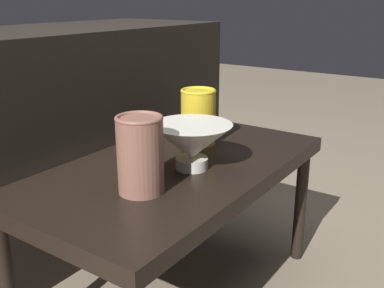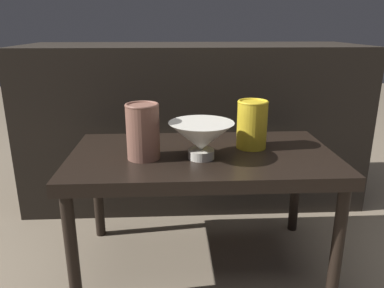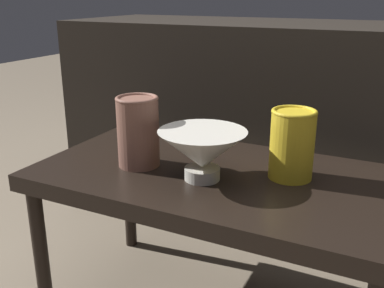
{
  "view_description": "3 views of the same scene",
  "coord_description": "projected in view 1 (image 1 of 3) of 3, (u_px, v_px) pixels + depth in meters",
  "views": [
    {
      "loc": [
        -0.85,
        -0.64,
        0.8
      ],
      "look_at": [
        -0.04,
        -0.07,
        0.48
      ],
      "focal_mm": 42.0,
      "sensor_mm": 36.0,
      "label": 1
    },
    {
      "loc": [
        -0.09,
        -1.12,
        0.79
      ],
      "look_at": [
        -0.04,
        -0.05,
        0.45
      ],
      "focal_mm": 35.0,
      "sensor_mm": 36.0,
      "label": 2
    },
    {
      "loc": [
        0.38,
        -0.89,
        0.8
      ],
      "look_at": [
        -0.04,
        -0.05,
        0.48
      ],
      "focal_mm": 42.0,
      "sensor_mm": 36.0,
      "label": 3
    }
  ],
  "objects": [
    {
      "name": "table",
      "position": [
        177.0,
        178.0,
        1.15
      ],
      "size": [
        0.84,
        0.46,
        0.4
      ],
      "color": "black",
      "rests_on": "ground_plane"
    },
    {
      "name": "vase_colorful_right",
      "position": [
        198.0,
        116.0,
        1.26
      ],
      "size": [
        0.1,
        0.1,
        0.16
      ],
      "color": "gold",
      "rests_on": "table"
    },
    {
      "name": "vase_textured_left",
      "position": [
        140.0,
        154.0,
        0.94
      ],
      "size": [
        0.1,
        0.1,
        0.17
      ],
      "color": "brown",
      "rests_on": "table"
    },
    {
      "name": "couch_backdrop",
      "position": [
        35.0,
        141.0,
        1.46
      ],
      "size": [
        1.48,
        0.5,
        0.71
      ],
      "color": "black",
      "rests_on": "ground_plane"
    },
    {
      "name": "bowl",
      "position": [
        192.0,
        142.0,
        1.08
      ],
      "size": [
        0.2,
        0.2,
        0.11
      ],
      "color": "silver",
      "rests_on": "table"
    }
  ]
}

